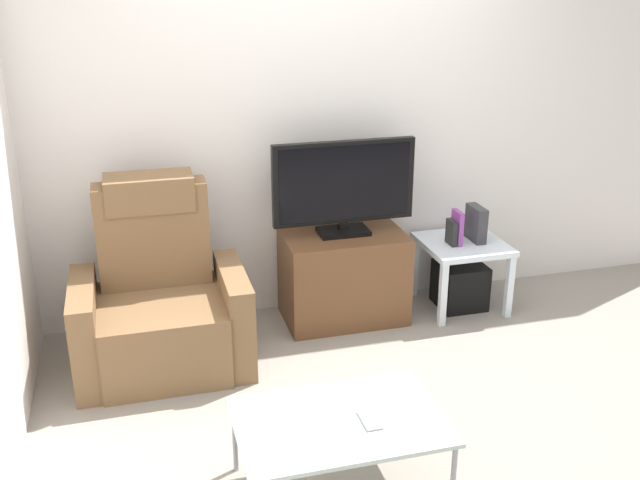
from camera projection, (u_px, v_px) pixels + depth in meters
name	position (u px, v px, depth m)	size (l,w,h in m)	color
ground_plane	(375.00, 383.00, 4.11)	(6.40, 6.40, 0.00)	gray
wall_back	(322.00, 116.00, 4.66)	(6.40, 0.06, 2.60)	silver
tv_stand	(344.00, 277.00, 4.76)	(0.78, 0.48, 0.59)	brown
television	(344.00, 186.00, 4.56)	(0.91, 0.20, 0.60)	black
recliner_armchair	(160.00, 303.00, 4.22)	(0.98, 0.78, 1.08)	brown
side_table	(462.00, 252.00, 4.90)	(0.54, 0.54, 0.47)	silver
subwoofer_box	(460.00, 285.00, 4.99)	(0.31, 0.31, 0.31)	black
book_leftmost	(451.00, 233.00, 4.80)	(0.03, 0.12, 0.17)	#262626
book_middle	(457.00, 228.00, 4.80)	(0.03, 0.13, 0.23)	purple
game_console	(476.00, 223.00, 4.86)	(0.07, 0.20, 0.24)	#333338
coffee_table	(340.00, 424.00, 3.14)	(0.90, 0.60, 0.38)	#B2C6C1
cell_phone	(370.00, 420.00, 3.12)	(0.07, 0.15, 0.01)	#B7B7BC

